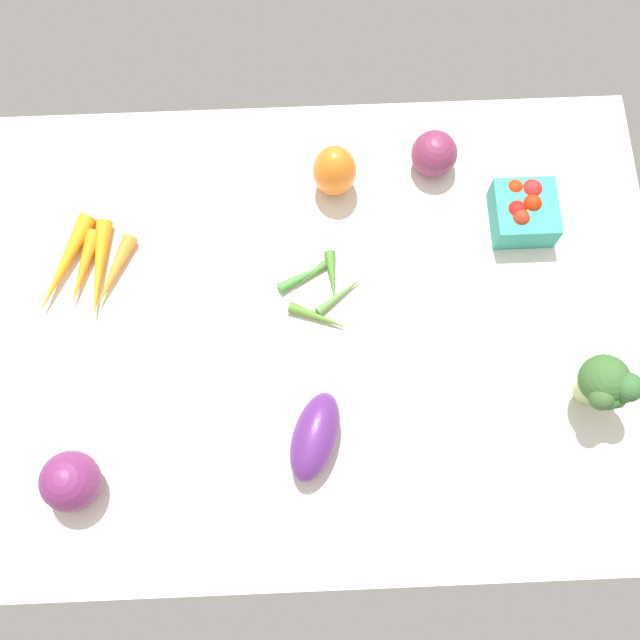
% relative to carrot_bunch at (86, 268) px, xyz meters
% --- Properties ---
extents(tablecloth, '(1.04, 0.76, 0.02)m').
position_rel_carrot_bunch_xyz_m(tablecloth, '(0.35, -0.10, -0.02)').
color(tablecloth, silver).
rests_on(tablecloth, ground).
extents(carrot_bunch, '(0.16, 0.18, 0.03)m').
position_rel_carrot_bunch_xyz_m(carrot_bunch, '(0.00, 0.00, 0.00)').
color(carrot_bunch, orange).
rests_on(carrot_bunch, tablecloth).
extents(broccoli_head, '(0.08, 0.08, 0.12)m').
position_rel_carrot_bunch_xyz_m(broccoli_head, '(0.74, -0.23, 0.06)').
color(broccoli_head, '#A6BD7F').
rests_on(broccoli_head, tablecloth).
extents(berry_basket, '(0.10, 0.10, 0.07)m').
position_rel_carrot_bunch_xyz_m(berry_basket, '(0.67, 0.06, 0.02)').
color(berry_basket, teal).
rests_on(berry_basket, tablecloth).
extents(okra_pile, '(0.14, 0.13, 0.02)m').
position_rel_carrot_bunch_xyz_m(okra_pile, '(0.36, -0.05, -0.01)').
color(okra_pile, '#58843D').
rests_on(okra_pile, tablecloth).
extents(bell_pepper_orange, '(0.10, 0.10, 0.10)m').
position_rel_carrot_bunch_xyz_m(bell_pepper_orange, '(0.39, 0.13, 0.04)').
color(bell_pepper_orange, orange).
rests_on(bell_pepper_orange, tablecloth).
extents(eggplant, '(0.10, 0.14, 0.06)m').
position_rel_carrot_bunch_xyz_m(eggplant, '(0.34, -0.27, 0.02)').
color(eggplant, '#56256F').
rests_on(eggplant, tablecloth).
extents(red_onion_near_basket, '(0.08, 0.08, 0.08)m').
position_rel_carrot_bunch_xyz_m(red_onion_near_basket, '(0.00, -0.32, 0.03)').
color(red_onion_near_basket, '#70285D').
rests_on(red_onion_near_basket, tablecloth).
extents(red_onion_center, '(0.07, 0.07, 0.07)m').
position_rel_carrot_bunch_xyz_m(red_onion_center, '(0.54, 0.16, 0.02)').
color(red_onion_center, '#792C4F').
rests_on(red_onion_center, tablecloth).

